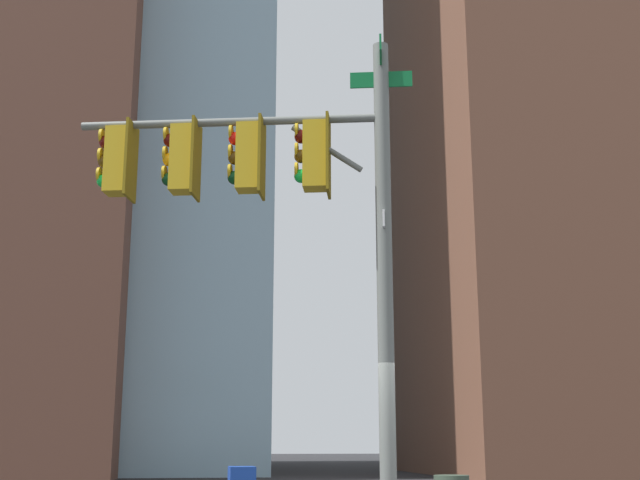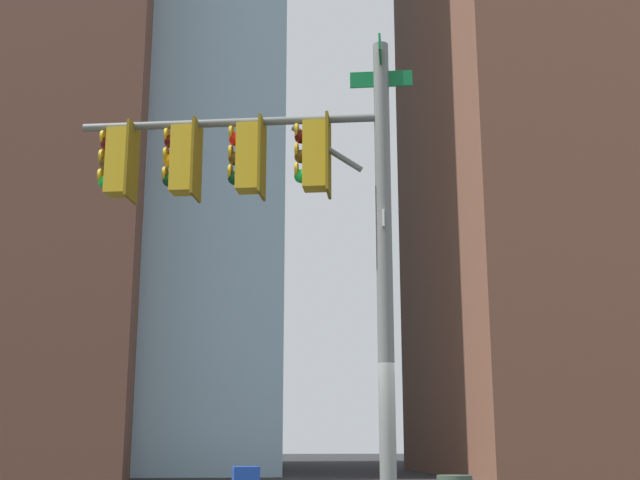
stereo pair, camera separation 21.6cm
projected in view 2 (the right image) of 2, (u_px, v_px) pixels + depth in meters
name	position (u px, v px, depth m)	size (l,w,h in m)	color
signal_pole_assembly	(272.00, 194.00, 12.09)	(4.80, 1.72, 7.18)	slate
building_brick_midblock	(608.00, 99.00, 44.07)	(19.21, 15.10, 37.93)	brown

